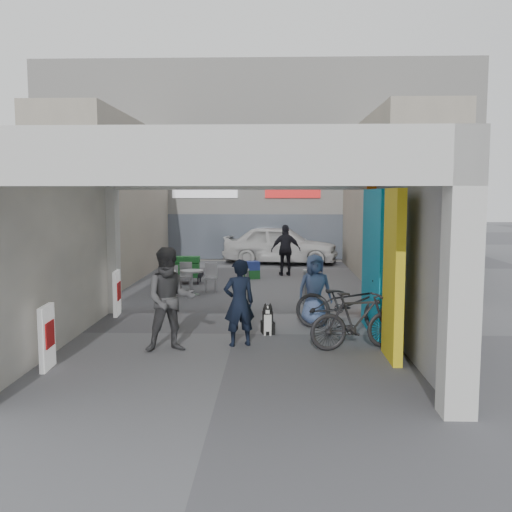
{
  "coord_description": "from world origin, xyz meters",
  "views": [
    {
      "loc": [
        0.76,
        -10.83,
        2.71
      ],
      "look_at": [
        0.38,
        1.0,
        1.42
      ],
      "focal_mm": 40.0,
      "sensor_mm": 36.0,
      "label": 1
    }
  ],
  "objects_px": {
    "man_with_dog": "(239,303)",
    "bicycle_front": "(347,303)",
    "white_van": "(281,245)",
    "cafe_set": "(189,283)",
    "produce_stand": "(182,273)",
    "bicycle_rear": "(357,321)",
    "man_crates": "(286,250)",
    "border_collie": "(268,322)",
    "man_back_turned": "(170,300)",
    "man_elderly": "(315,290)"
  },
  "relations": [
    {
      "from": "man_with_dog",
      "to": "bicycle_front",
      "type": "height_order",
      "value": "man_with_dog"
    },
    {
      "from": "bicycle_front",
      "to": "man_with_dog",
      "type": "bearing_deg",
      "value": 138.74
    },
    {
      "from": "bicycle_front",
      "to": "white_van",
      "type": "relative_size",
      "value": 0.48
    },
    {
      "from": "white_van",
      "to": "man_with_dog",
      "type": "bearing_deg",
      "value": -176.1
    },
    {
      "from": "cafe_set",
      "to": "bicycle_front",
      "type": "bearing_deg",
      "value": -47.8
    },
    {
      "from": "produce_stand",
      "to": "bicycle_rear",
      "type": "height_order",
      "value": "bicycle_rear"
    },
    {
      "from": "cafe_set",
      "to": "man_crates",
      "type": "distance_m",
      "value": 4.48
    },
    {
      "from": "man_crates",
      "to": "bicycle_front",
      "type": "height_order",
      "value": "man_crates"
    },
    {
      "from": "border_collie",
      "to": "man_with_dog",
      "type": "distance_m",
      "value": 1.11
    },
    {
      "from": "produce_stand",
      "to": "man_back_turned",
      "type": "height_order",
      "value": "man_back_turned"
    },
    {
      "from": "border_collie",
      "to": "man_back_turned",
      "type": "distance_m",
      "value": 2.17
    },
    {
      "from": "man_with_dog",
      "to": "white_van",
      "type": "distance_m",
      "value": 12.07
    },
    {
      "from": "man_back_turned",
      "to": "white_van",
      "type": "distance_m",
      "value": 12.59
    },
    {
      "from": "white_van",
      "to": "bicycle_rear",
      "type": "bearing_deg",
      "value": -166.37
    },
    {
      "from": "border_collie",
      "to": "bicycle_front",
      "type": "xyz_separation_m",
      "value": [
        1.57,
        0.36,
        0.3
      ]
    },
    {
      "from": "man_back_turned",
      "to": "border_collie",
      "type": "bearing_deg",
      "value": 22.25
    },
    {
      "from": "man_with_dog",
      "to": "man_elderly",
      "type": "xyz_separation_m",
      "value": [
        1.46,
        1.7,
        -0.05
      ]
    },
    {
      "from": "cafe_set",
      "to": "bicycle_front",
      "type": "distance_m",
      "value": 5.6
    },
    {
      "from": "cafe_set",
      "to": "border_collie",
      "type": "bearing_deg",
      "value": -64.09
    },
    {
      "from": "border_collie",
      "to": "man_back_turned",
      "type": "bearing_deg",
      "value": -155.58
    },
    {
      "from": "man_back_turned",
      "to": "man_elderly",
      "type": "relative_size",
      "value": 1.23
    },
    {
      "from": "produce_stand",
      "to": "man_crates",
      "type": "distance_m",
      "value": 3.67
    },
    {
      "from": "bicycle_front",
      "to": "white_van",
      "type": "distance_m",
      "value": 10.91
    },
    {
      "from": "cafe_set",
      "to": "man_with_dog",
      "type": "xyz_separation_m",
      "value": [
        1.69,
        -5.35,
        0.49
      ]
    },
    {
      "from": "man_with_dog",
      "to": "bicycle_rear",
      "type": "distance_m",
      "value": 2.09
    },
    {
      "from": "man_elderly",
      "to": "bicycle_rear",
      "type": "xyz_separation_m",
      "value": [
        0.61,
        -1.89,
        -0.22
      ]
    },
    {
      "from": "bicycle_rear",
      "to": "white_van",
      "type": "distance_m",
      "value": 12.29
    },
    {
      "from": "man_with_dog",
      "to": "cafe_set",
      "type": "bearing_deg",
      "value": -92.3
    },
    {
      "from": "border_collie",
      "to": "man_elderly",
      "type": "distance_m",
      "value": 1.38
    },
    {
      "from": "bicycle_front",
      "to": "bicycle_rear",
      "type": "height_order",
      "value": "bicycle_front"
    },
    {
      "from": "cafe_set",
      "to": "produce_stand",
      "type": "xyz_separation_m",
      "value": [
        -0.48,
        1.76,
        0.03
      ]
    },
    {
      "from": "man_crates",
      "to": "bicycle_front",
      "type": "distance_m",
      "value": 7.75
    },
    {
      "from": "cafe_set",
      "to": "produce_stand",
      "type": "distance_m",
      "value": 1.83
    },
    {
      "from": "man_with_dog",
      "to": "man_crates",
      "type": "xyz_separation_m",
      "value": [
        1.01,
        8.88,
        0.07
      ]
    },
    {
      "from": "bicycle_front",
      "to": "border_collie",
      "type": "bearing_deg",
      "value": 121.56
    },
    {
      "from": "produce_stand",
      "to": "bicycle_front",
      "type": "distance_m",
      "value": 7.28
    },
    {
      "from": "border_collie",
      "to": "man_with_dog",
      "type": "relative_size",
      "value": 0.4
    },
    {
      "from": "man_back_turned",
      "to": "man_crates",
      "type": "height_order",
      "value": "man_back_turned"
    },
    {
      "from": "border_collie",
      "to": "bicycle_front",
      "type": "height_order",
      "value": "bicycle_front"
    },
    {
      "from": "produce_stand",
      "to": "man_crates",
      "type": "xyz_separation_m",
      "value": [
        3.18,
        1.76,
        0.53
      ]
    },
    {
      "from": "border_collie",
      "to": "man_elderly",
      "type": "height_order",
      "value": "man_elderly"
    },
    {
      "from": "man_back_turned",
      "to": "bicycle_rear",
      "type": "relative_size",
      "value": 1.06
    },
    {
      "from": "man_with_dog",
      "to": "bicycle_front",
      "type": "xyz_separation_m",
      "value": [
        2.07,
        1.2,
        -0.23
      ]
    },
    {
      "from": "bicycle_front",
      "to": "man_crates",
      "type": "bearing_deg",
      "value": 26.47
    },
    {
      "from": "man_elderly",
      "to": "white_van",
      "type": "distance_m",
      "value": 10.36
    },
    {
      "from": "bicycle_rear",
      "to": "white_van",
      "type": "xyz_separation_m",
      "value": [
        -1.19,
        12.23,
        0.24
      ]
    },
    {
      "from": "produce_stand",
      "to": "border_collie",
      "type": "xyz_separation_m",
      "value": [
        2.67,
        -6.27,
        -0.07
      ]
    },
    {
      "from": "man_elderly",
      "to": "man_crates",
      "type": "distance_m",
      "value": 7.19
    },
    {
      "from": "produce_stand",
      "to": "man_back_turned",
      "type": "bearing_deg",
      "value": -77.46
    },
    {
      "from": "cafe_set",
      "to": "bicycle_rear",
      "type": "xyz_separation_m",
      "value": [
        3.76,
        -5.54,
        0.23
      ]
    }
  ]
}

